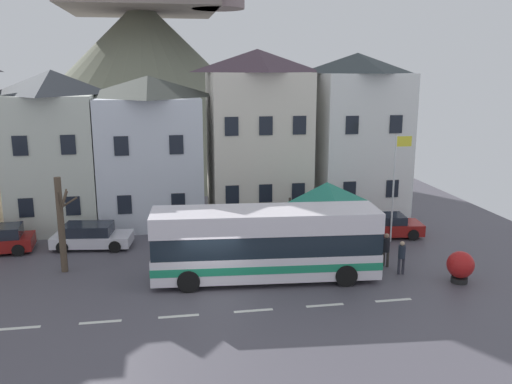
# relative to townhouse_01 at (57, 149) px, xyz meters

# --- Properties ---
(ground_plane) EXTENTS (40.00, 60.00, 0.07)m
(ground_plane) POSITION_rel_townhouse_01_xyz_m (8.34, -12.36, -4.78)
(ground_plane) COLOR #504D56
(townhouse_01) EXTENTS (5.05, 6.78, 9.49)m
(townhouse_01) POSITION_rel_townhouse_01_xyz_m (0.00, 0.00, 0.00)
(townhouse_01) COLOR beige
(townhouse_01) RESTS_ON ground_plane
(townhouse_02) EXTENTS (6.14, 6.24, 9.14)m
(townhouse_02) POSITION_rel_townhouse_01_xyz_m (5.66, -0.27, -0.18)
(townhouse_02) COLOR silver
(townhouse_02) RESTS_ON ground_plane
(townhouse_03) EXTENTS (6.06, 5.92, 10.74)m
(townhouse_03) POSITION_rel_townhouse_01_xyz_m (12.42, -0.43, 0.62)
(townhouse_03) COLOR silver
(townhouse_03) RESTS_ON ground_plane
(townhouse_04) EXTENTS (5.59, 6.67, 10.55)m
(townhouse_04) POSITION_rel_townhouse_01_xyz_m (19.09, -0.06, 0.53)
(townhouse_04) COLOR white
(townhouse_04) RESTS_ON ground_plane
(hilltop_castle) EXTENTS (33.68, 33.68, 23.32)m
(hilltop_castle) POSITION_rel_townhouse_01_xyz_m (4.83, 21.88, 4.29)
(hilltop_castle) COLOR #676B58
(hilltop_castle) RESTS_ON ground_plane
(transit_bus) EXTENTS (10.53, 3.29, 3.33)m
(transit_bus) POSITION_rel_townhouse_01_xyz_m (10.95, -11.24, -3.07)
(transit_bus) COLOR white
(transit_bus) RESTS_ON ground_plane
(bus_shelter) EXTENTS (3.60, 3.60, 3.60)m
(bus_shelter) POSITION_rel_townhouse_01_xyz_m (15.08, -7.10, -1.77)
(bus_shelter) COLOR #473D33
(bus_shelter) RESTS_ON ground_plane
(parked_car_01) EXTENTS (4.38, 2.36, 1.33)m
(parked_car_01) POSITION_rel_townhouse_01_xyz_m (2.40, -5.22, -4.10)
(parked_car_01) COLOR silver
(parked_car_01) RESTS_ON ground_plane
(parked_car_02) EXTENTS (4.26, 2.22, 1.29)m
(parked_car_02) POSITION_rel_townhouse_01_xyz_m (18.99, -6.00, -4.10)
(parked_car_02) COLOR maroon
(parked_car_02) RESTS_ON ground_plane
(pedestrian_00) EXTENTS (0.33, 0.33, 1.63)m
(pedestrian_00) POSITION_rel_townhouse_01_xyz_m (17.41, -11.73, -3.77)
(pedestrian_00) COLOR #2D2D38
(pedestrian_00) RESTS_ON ground_plane
(pedestrian_01) EXTENTS (0.34, 0.34, 1.70)m
(pedestrian_01) POSITION_rel_townhouse_01_xyz_m (17.09, -10.65, -3.76)
(pedestrian_01) COLOR #38332D
(pedestrian_01) RESTS_ON ground_plane
(public_bench) EXTENTS (1.65, 0.48, 0.87)m
(public_bench) POSITION_rel_townhouse_01_xyz_m (15.63, -4.82, -4.27)
(public_bench) COLOR brown
(public_bench) RESTS_ON ground_plane
(flagpole) EXTENTS (0.95, 0.10, 6.04)m
(flagpole) POSITION_rel_townhouse_01_xyz_m (19.03, -6.97, -1.19)
(flagpole) COLOR silver
(flagpole) RESTS_ON ground_plane
(harbour_buoy) EXTENTS (1.23, 1.23, 1.48)m
(harbour_buoy) POSITION_rel_townhouse_01_xyz_m (19.60, -13.17, -3.93)
(harbour_buoy) COLOR black
(harbour_buoy) RESTS_ON ground_plane
(bare_tree_00) EXTENTS (1.02, 1.93, 4.64)m
(bare_tree_00) POSITION_rel_townhouse_01_xyz_m (1.57, -8.69, -2.36)
(bare_tree_00) COLOR brown
(bare_tree_00) RESTS_ON ground_plane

